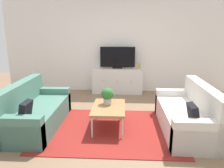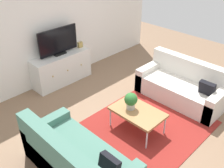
{
  "view_description": "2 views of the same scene",
  "coord_description": "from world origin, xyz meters",
  "px_view_note": "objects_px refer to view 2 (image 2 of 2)",
  "views": [
    {
      "loc": [
        0.24,
        -3.84,
        1.79
      ],
      "look_at": [
        0.0,
        0.57,
        0.68
      ],
      "focal_mm": 35.21,
      "sensor_mm": 36.0,
      "label": 1
    },
    {
      "loc": [
        -2.87,
        -2.27,
        3.12
      ],
      "look_at": [
        0.0,
        0.57,
        0.68
      ],
      "focal_mm": 41.26,
      "sensor_mm": 36.0,
      "label": 2
    }
  ],
  "objects_px": {
    "tv_console": "(62,68)",
    "flat_screen_tv": "(58,42)",
    "coffee_table": "(138,112)",
    "couch_left_side": "(75,162)",
    "couch_right_side": "(183,87)",
    "mantel_clock": "(80,45)",
    "potted_plant": "(131,100)"
  },
  "relations": [
    {
      "from": "couch_left_side",
      "to": "flat_screen_tv",
      "type": "xyz_separation_m",
      "value": [
        1.5,
        2.39,
        0.73
      ]
    },
    {
      "from": "couch_left_side",
      "to": "coffee_table",
      "type": "distance_m",
      "value": 1.42
    },
    {
      "from": "tv_console",
      "to": "flat_screen_tv",
      "type": "xyz_separation_m",
      "value": [
        0.0,
        0.02,
        0.65
      ]
    },
    {
      "from": "coffee_table",
      "to": "mantel_clock",
      "type": "relative_size",
      "value": 7.02
    },
    {
      "from": "couch_left_side",
      "to": "coffee_table",
      "type": "xyz_separation_m",
      "value": [
        1.41,
        0.03,
        0.11
      ]
    },
    {
      "from": "couch_right_side",
      "to": "potted_plant",
      "type": "height_order",
      "value": "couch_right_side"
    },
    {
      "from": "coffee_table",
      "to": "flat_screen_tv",
      "type": "xyz_separation_m",
      "value": [
        0.08,
        2.37,
        0.62
      ]
    },
    {
      "from": "mantel_clock",
      "to": "couch_right_side",
      "type": "bearing_deg",
      "value": -71.53
    },
    {
      "from": "coffee_table",
      "to": "mantel_clock",
      "type": "xyz_separation_m",
      "value": [
        0.67,
        2.35,
        0.38
      ]
    },
    {
      "from": "tv_console",
      "to": "mantel_clock",
      "type": "relative_size",
      "value": 10.79
    },
    {
      "from": "potted_plant",
      "to": "mantel_clock",
      "type": "distance_m",
      "value": 2.33
    },
    {
      "from": "flat_screen_tv",
      "to": "mantel_clock",
      "type": "xyz_separation_m",
      "value": [
        0.58,
        -0.02,
        -0.24
      ]
    },
    {
      "from": "coffee_table",
      "to": "flat_screen_tv",
      "type": "distance_m",
      "value": 2.45
    },
    {
      "from": "coffee_table",
      "to": "flat_screen_tv",
      "type": "height_order",
      "value": "flat_screen_tv"
    },
    {
      "from": "flat_screen_tv",
      "to": "mantel_clock",
      "type": "bearing_deg",
      "value": -1.97
    },
    {
      "from": "couch_left_side",
      "to": "tv_console",
      "type": "xyz_separation_m",
      "value": [
        1.5,
        2.37,
        0.07
      ]
    },
    {
      "from": "couch_right_side",
      "to": "potted_plant",
      "type": "distance_m",
      "value": 1.53
    },
    {
      "from": "tv_console",
      "to": "couch_left_side",
      "type": "bearing_deg",
      "value": -122.22
    },
    {
      "from": "coffee_table",
      "to": "flat_screen_tv",
      "type": "relative_size",
      "value": 0.94
    },
    {
      "from": "couch_left_side",
      "to": "couch_right_side",
      "type": "height_order",
      "value": "same"
    },
    {
      "from": "tv_console",
      "to": "flat_screen_tv",
      "type": "relative_size",
      "value": 1.44
    },
    {
      "from": "potted_plant",
      "to": "coffee_table",
      "type": "bearing_deg",
      "value": -76.12
    },
    {
      "from": "coffee_table",
      "to": "potted_plant",
      "type": "height_order",
      "value": "potted_plant"
    },
    {
      "from": "tv_console",
      "to": "mantel_clock",
      "type": "xyz_separation_m",
      "value": [
        0.58,
        0.0,
        0.42
      ]
    },
    {
      "from": "couch_left_side",
      "to": "tv_console",
      "type": "distance_m",
      "value": 2.81
    },
    {
      "from": "tv_console",
      "to": "couch_right_side",
      "type": "bearing_deg",
      "value": -59.94
    },
    {
      "from": "couch_right_side",
      "to": "couch_left_side",
      "type": "bearing_deg",
      "value": 180.0
    },
    {
      "from": "potted_plant",
      "to": "mantel_clock",
      "type": "bearing_deg",
      "value": 72.48
    },
    {
      "from": "couch_right_side",
      "to": "mantel_clock",
      "type": "xyz_separation_m",
      "value": [
        -0.79,
        2.37,
        0.49
      ]
    },
    {
      "from": "tv_console",
      "to": "flat_screen_tv",
      "type": "distance_m",
      "value": 0.65
    },
    {
      "from": "couch_left_side",
      "to": "mantel_clock",
      "type": "xyz_separation_m",
      "value": [
        2.08,
        2.37,
        0.49
      ]
    },
    {
      "from": "couch_right_side",
      "to": "flat_screen_tv",
      "type": "height_order",
      "value": "flat_screen_tv"
    }
  ]
}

